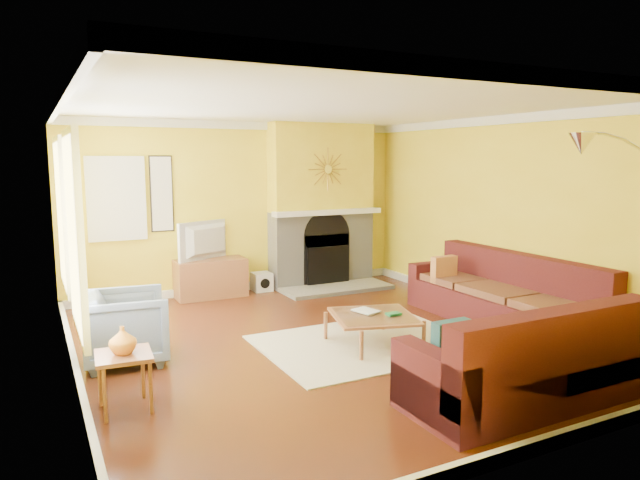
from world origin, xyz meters
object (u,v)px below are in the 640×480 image
sectional_sofa (458,308)px  side_table (125,382)px  coffee_table (373,330)px  media_console (211,278)px  armchair (127,327)px  arc_lamp (631,269)px

sectional_sofa → side_table: bearing=180.0°
sectional_sofa → side_table: 3.61m
coffee_table → media_console: media_console is taller
sectional_sofa → coffee_table: 0.98m
armchair → arc_lamp: size_ratio=0.36×
coffee_table → arc_lamp: 2.72m
sectional_sofa → arc_lamp: arc_lamp is taller
media_console → side_table: media_console is taller
armchair → arc_lamp: arc_lamp is taller
side_table → arc_lamp: (4.07, -1.70, 0.91)m
armchair → side_table: (-0.20, -1.20, -0.13)m
armchair → side_table: 1.22m
armchair → side_table: armchair is taller
media_console → side_table: 4.03m
sectional_sofa → media_console: 4.03m
sectional_sofa → coffee_table: bearing=148.0°
armchair → side_table: bearing=177.1°
coffee_table → armchair: armchair is taller
media_console → arc_lamp: (2.27, -5.30, 0.86)m
side_table → armchair: bearing=80.5°
sectional_sofa → media_console: bearing=116.6°
sectional_sofa → arc_lamp: 1.90m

